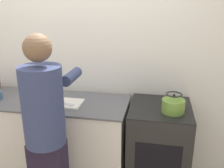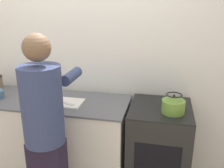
{
  "view_description": "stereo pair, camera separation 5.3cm",
  "coord_description": "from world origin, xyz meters",
  "px_view_note": "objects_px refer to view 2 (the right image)",
  "views": [
    {
      "loc": [
        0.82,
        -1.92,
        1.85
      ],
      "look_at": [
        0.41,
        0.22,
        1.14
      ],
      "focal_mm": 40.0,
      "sensor_mm": 36.0,
      "label": 1
    },
    {
      "loc": [
        0.87,
        -1.91,
        1.85
      ],
      "look_at": [
        0.41,
        0.22,
        1.14
      ],
      "focal_mm": 40.0,
      "sensor_mm": 36.0,
      "label": 2
    }
  ],
  "objects_px": {
    "cutting_board": "(65,103)",
    "oven": "(158,148)",
    "person": "(45,126)",
    "kettle": "(173,105)",
    "knife": "(64,103)"
  },
  "relations": [
    {
      "from": "cutting_board",
      "to": "person",
      "type": "bearing_deg",
      "value": -85.97
    },
    {
      "from": "knife",
      "to": "kettle",
      "type": "bearing_deg",
      "value": 18.19
    },
    {
      "from": "cutting_board",
      "to": "oven",
      "type": "bearing_deg",
      "value": 4.25
    },
    {
      "from": "person",
      "to": "knife",
      "type": "height_order",
      "value": "person"
    },
    {
      "from": "knife",
      "to": "oven",
      "type": "bearing_deg",
      "value": 24.27
    },
    {
      "from": "person",
      "to": "kettle",
      "type": "bearing_deg",
      "value": 24.9
    },
    {
      "from": "cutting_board",
      "to": "kettle",
      "type": "distance_m",
      "value": 1.05
    },
    {
      "from": "oven",
      "to": "kettle",
      "type": "xyz_separation_m",
      "value": [
        0.11,
        -0.1,
        0.53
      ]
    },
    {
      "from": "cutting_board",
      "to": "knife",
      "type": "distance_m",
      "value": 0.03
    },
    {
      "from": "kettle",
      "to": "oven",
      "type": "bearing_deg",
      "value": 136.78
    },
    {
      "from": "oven",
      "to": "person",
      "type": "relative_size",
      "value": 0.55
    },
    {
      "from": "knife",
      "to": "person",
      "type": "bearing_deg",
      "value": -67.56
    },
    {
      "from": "cutting_board",
      "to": "kettle",
      "type": "relative_size",
      "value": 1.71
    },
    {
      "from": "cutting_board",
      "to": "kettle",
      "type": "bearing_deg",
      "value": -1.66
    },
    {
      "from": "person",
      "to": "kettle",
      "type": "distance_m",
      "value": 1.12
    }
  ]
}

